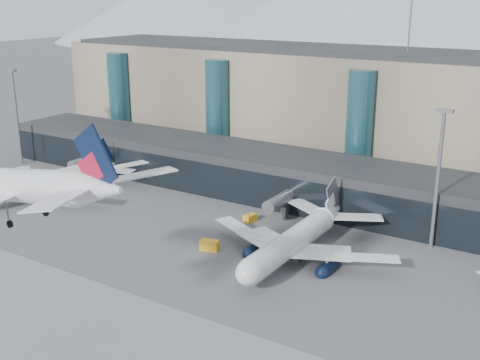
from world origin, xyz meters
name	(u,v)px	position (x,y,z in m)	size (l,w,h in m)	color
ground	(130,315)	(0.00, 0.00, 0.00)	(900.00, 900.00, 0.00)	#515154
concourse	(308,181)	(-0.02, 57.73, 4.97)	(170.00, 27.00, 10.00)	black
terminal_main	(279,102)	(-25.00, 90.00, 15.44)	(130.00, 30.00, 31.00)	gray
teal_towers	(284,121)	(-14.99, 74.01, 14.01)	(116.40, 19.40, 46.00)	#225361
lightmast_left	(16,111)	(-80.00, 45.00, 14.42)	(3.00, 1.20, 25.60)	slate
lightmast_mid	(438,172)	(30.00, 48.00, 14.42)	(3.00, 1.20, 25.60)	slate
hero_jet	(32,179)	(-2.08, -12.80, 23.74)	(35.90, 36.19, 11.71)	silver
jet_parked_left	(55,174)	(-52.20, 32.52, 4.63)	(37.37, 37.96, 12.24)	silver
jet_parked_mid	(301,229)	(11.04, 32.55, 4.66)	(38.25, 36.89, 12.31)	silver
veh_a	(62,192)	(-49.89, 32.22, 0.88)	(3.13, 1.76, 1.76)	silver
veh_b	(250,218)	(-4.78, 41.17, 0.76)	(2.65, 1.63, 1.53)	orange
veh_c	(291,252)	(10.51, 29.80, 1.14)	(4.09, 2.16, 2.27)	#49494E
veh_f	(48,186)	(-55.76, 33.04, 0.96)	(3.45, 1.83, 1.93)	#49494E
veh_g	(298,252)	(11.05, 31.41, 0.75)	(2.55, 1.49, 1.49)	silver
veh_h	(209,245)	(-3.59, 25.10, 0.93)	(3.37, 1.77, 1.86)	orange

